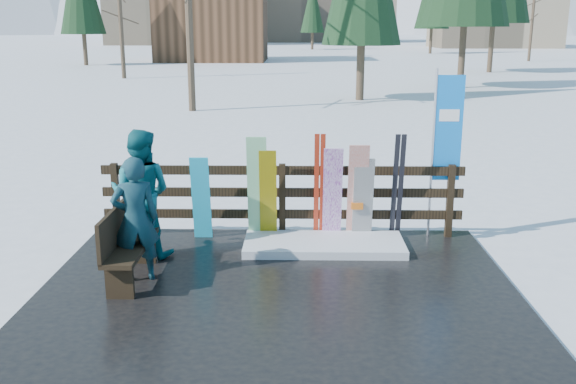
{
  "coord_description": "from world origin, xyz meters",
  "views": [
    {
      "loc": [
        0.26,
        -7.41,
        3.29
      ],
      "look_at": [
        0.11,
        1.0,
        1.1
      ],
      "focal_mm": 40.0,
      "sensor_mm": 36.0,
      "label": 1
    }
  ],
  "objects_px": {
    "bench": "(125,242)",
    "snowboard_1": "(257,189)",
    "rental_flag": "(445,135)",
    "person_back": "(141,193)",
    "snowboard_5": "(357,193)",
    "snowboard_3": "(332,194)",
    "snowboard_0": "(201,198)",
    "snowboard_2": "(268,195)",
    "snowboard_4": "(363,199)",
    "person_front": "(135,219)"
  },
  "relations": [
    {
      "from": "bench",
      "to": "snowboard_1",
      "type": "height_order",
      "value": "snowboard_1"
    },
    {
      "from": "rental_flag",
      "to": "snowboard_3",
      "type": "bearing_deg",
      "value": -170.97
    },
    {
      "from": "snowboard_2",
      "to": "snowboard_4",
      "type": "relative_size",
      "value": 1.08
    },
    {
      "from": "snowboard_2",
      "to": "person_front",
      "type": "relative_size",
      "value": 0.88
    },
    {
      "from": "snowboard_3",
      "to": "snowboard_4",
      "type": "distance_m",
      "value": 0.47
    },
    {
      "from": "snowboard_3",
      "to": "snowboard_5",
      "type": "relative_size",
      "value": 0.96
    },
    {
      "from": "snowboard_4",
      "to": "person_back",
      "type": "xyz_separation_m",
      "value": [
        -3.2,
        -0.69,
        0.26
      ]
    },
    {
      "from": "bench",
      "to": "rental_flag",
      "type": "distance_m",
      "value": 4.95
    },
    {
      "from": "snowboard_0",
      "to": "person_front",
      "type": "distance_m",
      "value": 1.73
    },
    {
      "from": "snowboard_1",
      "to": "snowboard_2",
      "type": "bearing_deg",
      "value": 0.0
    },
    {
      "from": "bench",
      "to": "snowboard_0",
      "type": "distance_m",
      "value": 1.79
    },
    {
      "from": "snowboard_3",
      "to": "rental_flag",
      "type": "xyz_separation_m",
      "value": [
        1.7,
        0.27,
        0.87
      ]
    },
    {
      "from": "snowboard_1",
      "to": "person_back",
      "type": "xyz_separation_m",
      "value": [
        -1.6,
        -0.69,
        0.1
      ]
    },
    {
      "from": "snowboard_2",
      "to": "snowboard_4",
      "type": "height_order",
      "value": "snowboard_2"
    },
    {
      "from": "rental_flag",
      "to": "person_back",
      "type": "distance_m",
      "value": 4.59
    },
    {
      "from": "bench",
      "to": "snowboard_2",
      "type": "relative_size",
      "value": 1.05
    },
    {
      "from": "snowboard_0",
      "to": "snowboard_4",
      "type": "bearing_deg",
      "value": 0.0
    },
    {
      "from": "rental_flag",
      "to": "snowboard_5",
      "type": "bearing_deg",
      "value": -168.44
    },
    {
      "from": "person_front",
      "to": "person_back",
      "type": "height_order",
      "value": "person_back"
    },
    {
      "from": "snowboard_5",
      "to": "snowboard_1",
      "type": "bearing_deg",
      "value": -180.0
    },
    {
      "from": "snowboard_4",
      "to": "person_front",
      "type": "xyz_separation_m",
      "value": [
        -3.06,
        -1.61,
        0.16
      ]
    },
    {
      "from": "snowboard_5",
      "to": "person_back",
      "type": "distance_m",
      "value": 3.2
    },
    {
      "from": "snowboard_1",
      "to": "snowboard_5",
      "type": "relative_size",
      "value": 1.06
    },
    {
      "from": "snowboard_0",
      "to": "snowboard_4",
      "type": "xyz_separation_m",
      "value": [
        2.46,
        0.0,
        -0.01
      ]
    },
    {
      "from": "bench",
      "to": "snowboard_0",
      "type": "height_order",
      "value": "snowboard_0"
    },
    {
      "from": "bench",
      "to": "person_back",
      "type": "bearing_deg",
      "value": 90.01
    },
    {
      "from": "person_front",
      "to": "snowboard_2",
      "type": "bearing_deg",
      "value": -155.08
    },
    {
      "from": "person_back",
      "to": "bench",
      "type": "bearing_deg",
      "value": 97.54
    },
    {
      "from": "snowboard_0",
      "to": "snowboard_2",
      "type": "height_order",
      "value": "snowboard_2"
    },
    {
      "from": "snowboard_1",
      "to": "snowboard_4",
      "type": "xyz_separation_m",
      "value": [
        1.61,
        0.0,
        -0.16
      ]
    },
    {
      "from": "snowboard_4",
      "to": "bench",
      "type": "bearing_deg",
      "value": -153.05
    },
    {
      "from": "person_back",
      "to": "snowboard_4",
      "type": "bearing_deg",
      "value": -160.31
    },
    {
      "from": "snowboard_3",
      "to": "snowboard_0",
      "type": "bearing_deg",
      "value": 180.0
    },
    {
      "from": "bench",
      "to": "person_back",
      "type": "xyz_separation_m",
      "value": [
        -0.0,
        0.94,
        0.4
      ]
    },
    {
      "from": "bench",
      "to": "person_front",
      "type": "bearing_deg",
      "value": 5.56
    },
    {
      "from": "snowboard_5",
      "to": "person_back",
      "type": "height_order",
      "value": "person_back"
    },
    {
      "from": "snowboard_4",
      "to": "person_back",
      "type": "distance_m",
      "value": 3.29
    },
    {
      "from": "bench",
      "to": "snowboard_1",
      "type": "relative_size",
      "value": 0.91
    },
    {
      "from": "rental_flag",
      "to": "person_front",
      "type": "height_order",
      "value": "rental_flag"
    },
    {
      "from": "person_front",
      "to": "person_back",
      "type": "distance_m",
      "value": 0.94
    },
    {
      "from": "snowboard_0",
      "to": "person_front",
      "type": "xyz_separation_m",
      "value": [
        -0.59,
        -1.61,
        0.16
      ]
    },
    {
      "from": "snowboard_0",
      "to": "person_front",
      "type": "relative_size",
      "value": 0.82
    },
    {
      "from": "snowboard_0",
      "to": "snowboard_2",
      "type": "bearing_deg",
      "value": 0.0
    },
    {
      "from": "snowboard_3",
      "to": "snowboard_5",
      "type": "xyz_separation_m",
      "value": [
        0.38,
        0.0,
        0.03
      ]
    },
    {
      "from": "snowboard_3",
      "to": "person_front",
      "type": "bearing_deg",
      "value": -148.09
    },
    {
      "from": "snowboard_4",
      "to": "person_front",
      "type": "bearing_deg",
      "value": -152.16
    },
    {
      "from": "snowboard_3",
      "to": "person_front",
      "type": "relative_size",
      "value": 0.91
    },
    {
      "from": "bench",
      "to": "snowboard_0",
      "type": "bearing_deg",
      "value": 65.56
    },
    {
      "from": "snowboard_4",
      "to": "rental_flag",
      "type": "bearing_deg",
      "value": 12.35
    },
    {
      "from": "snowboard_5",
      "to": "snowboard_3",
      "type": "bearing_deg",
      "value": -180.0
    }
  ]
}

